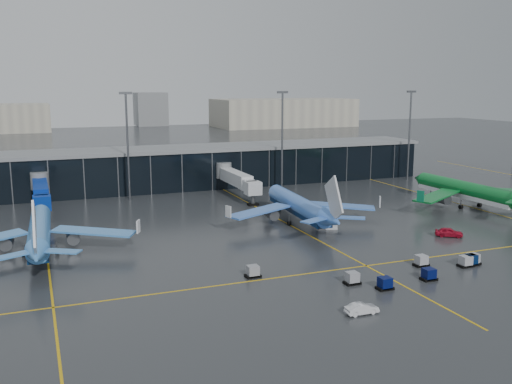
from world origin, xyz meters
name	(u,v)px	position (x,y,z in m)	size (l,w,h in m)	color
ground	(268,247)	(0.00, 0.00, 0.00)	(600.00, 600.00, 0.00)	#282B2D
terminal_pier	(178,167)	(0.00, 62.00, 5.42)	(142.00, 17.00, 10.70)	black
jet_bridges	(41,191)	(-35.00, 42.99, 4.55)	(94.00, 27.50, 7.20)	#595B60
flood_masts	(209,139)	(5.00, 50.00, 13.81)	(203.00, 0.50, 25.50)	#595B60
distant_hangars	(176,114)	(49.94, 270.08, 8.79)	(260.00, 71.00, 22.00)	#B2AD99
taxi_lines	(294,227)	(10.00, 10.61, 0.01)	(220.00, 120.00, 0.02)	gold
airliner_arkefly	(39,219)	(-35.88, 10.84, 5.62)	(32.12, 36.58, 11.24)	#4189D8
airliner_klm_near	(298,195)	(12.42, 13.96, 5.69)	(32.49, 37.00, 11.37)	#4177D6
airliner_aer_lingus	(466,180)	(54.19, 14.07, 6.03)	(34.45, 39.24, 12.06)	#0C6C29
baggage_carts	(408,269)	(13.66, -20.39, 0.76)	(35.68, 12.67, 1.70)	black
mobile_airstair	(331,224)	(16.51, 7.78, 0.77)	(3.33, 3.83, 3.45)	silver
service_van_red	(449,232)	(33.16, -5.92, 0.83)	(1.95, 4.86, 1.66)	#AA0D24
service_van_white	(362,309)	(-0.58, -30.72, 0.68)	(1.45, 4.16, 1.37)	silver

